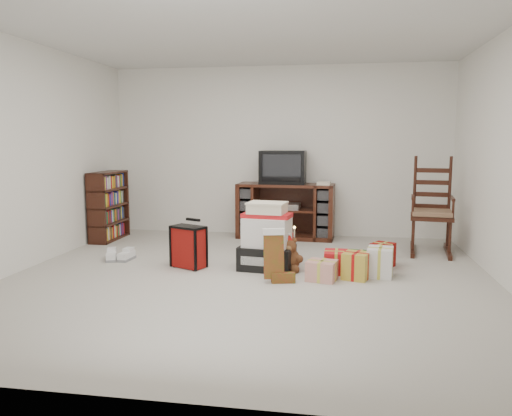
{
  "coord_description": "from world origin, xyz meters",
  "views": [
    {
      "loc": [
        0.9,
        -4.93,
        1.41
      ],
      "look_at": [
        -0.02,
        0.6,
        0.65
      ],
      "focal_mm": 35.0,
      "sensor_mm": 36.0,
      "label": 1
    }
  ],
  "objects_px": {
    "mrs_claus_figurine": "(252,237)",
    "teddy_bear": "(289,256)",
    "gift_cluster": "(357,262)",
    "crt_television": "(283,167)",
    "tv_stand": "(286,211)",
    "gift_pile": "(267,241)",
    "bookshelf": "(109,207)",
    "sneaker_pair": "(119,256)",
    "santa_figurine": "(283,245)",
    "rocking_chair": "(431,218)",
    "red_suitcase": "(188,247)"
  },
  "relations": [
    {
      "from": "santa_figurine",
      "to": "gift_cluster",
      "type": "bearing_deg",
      "value": -23.27
    },
    {
      "from": "tv_stand",
      "to": "red_suitcase",
      "type": "xyz_separation_m",
      "value": [
        -0.88,
        -1.91,
        -0.16
      ]
    },
    {
      "from": "tv_stand",
      "to": "sneaker_pair",
      "type": "distance_m",
      "value": 2.51
    },
    {
      "from": "gift_pile",
      "to": "santa_figurine",
      "type": "height_order",
      "value": "gift_pile"
    },
    {
      "from": "mrs_claus_figurine",
      "to": "gift_cluster",
      "type": "relative_size",
      "value": 0.52
    },
    {
      "from": "teddy_bear",
      "to": "mrs_claus_figurine",
      "type": "relative_size",
      "value": 0.64
    },
    {
      "from": "bookshelf",
      "to": "gift_cluster",
      "type": "distance_m",
      "value": 3.71
    },
    {
      "from": "gift_cluster",
      "to": "red_suitcase",
      "type": "bearing_deg",
      "value": -178.54
    },
    {
      "from": "tv_stand",
      "to": "mrs_claus_figurine",
      "type": "bearing_deg",
      "value": -101.93
    },
    {
      "from": "mrs_claus_figurine",
      "to": "sneaker_pair",
      "type": "relative_size",
      "value": 1.59
    },
    {
      "from": "mrs_claus_figurine",
      "to": "sneaker_pair",
      "type": "distance_m",
      "value": 1.63
    },
    {
      "from": "red_suitcase",
      "to": "tv_stand",
      "type": "bearing_deg",
      "value": 89.39
    },
    {
      "from": "sneaker_pair",
      "to": "teddy_bear",
      "type": "bearing_deg",
      "value": -15.18
    },
    {
      "from": "tv_stand",
      "to": "crt_television",
      "type": "height_order",
      "value": "crt_television"
    },
    {
      "from": "rocking_chair",
      "to": "santa_figurine",
      "type": "xyz_separation_m",
      "value": [
        -1.78,
        -0.9,
        -0.22
      ]
    },
    {
      "from": "tv_stand",
      "to": "rocking_chair",
      "type": "bearing_deg",
      "value": -14.55
    },
    {
      "from": "tv_stand",
      "to": "rocking_chair",
      "type": "xyz_separation_m",
      "value": [
        1.92,
        -0.61,
        0.03
      ]
    },
    {
      "from": "gift_pile",
      "to": "sneaker_pair",
      "type": "distance_m",
      "value": 1.82
    },
    {
      "from": "gift_pile",
      "to": "teddy_bear",
      "type": "distance_m",
      "value": 0.3
    },
    {
      "from": "gift_pile",
      "to": "santa_figurine",
      "type": "xyz_separation_m",
      "value": [
        0.15,
        0.32,
        -0.1
      ]
    },
    {
      "from": "santa_figurine",
      "to": "sneaker_pair",
      "type": "bearing_deg",
      "value": -174.19
    },
    {
      "from": "santa_figurine",
      "to": "crt_television",
      "type": "height_order",
      "value": "crt_television"
    },
    {
      "from": "mrs_claus_figurine",
      "to": "bookshelf",
      "type": "bearing_deg",
      "value": 165.26
    },
    {
      "from": "santa_figurine",
      "to": "gift_cluster",
      "type": "xyz_separation_m",
      "value": [
        0.83,
        -0.36,
        -0.08
      ]
    },
    {
      "from": "bookshelf",
      "to": "sneaker_pair",
      "type": "height_order",
      "value": "bookshelf"
    },
    {
      "from": "red_suitcase",
      "to": "santa_figurine",
      "type": "bearing_deg",
      "value": 45.73
    },
    {
      "from": "sneaker_pair",
      "to": "mrs_claus_figurine",
      "type": "bearing_deg",
      "value": 10.1
    },
    {
      "from": "teddy_bear",
      "to": "mrs_claus_figurine",
      "type": "xyz_separation_m",
      "value": [
        -0.53,
        0.73,
        0.06
      ]
    },
    {
      "from": "bookshelf",
      "to": "santa_figurine",
      "type": "bearing_deg",
      "value": -20.31
    },
    {
      "from": "red_suitcase",
      "to": "crt_television",
      "type": "xyz_separation_m",
      "value": [
        0.84,
        1.9,
        0.79
      ]
    },
    {
      "from": "bookshelf",
      "to": "rocking_chair",
      "type": "height_order",
      "value": "rocking_chair"
    },
    {
      "from": "mrs_claus_figurine",
      "to": "teddy_bear",
      "type": "bearing_deg",
      "value": -53.82
    },
    {
      "from": "gift_cluster",
      "to": "crt_television",
      "type": "distance_m",
      "value": 2.3
    },
    {
      "from": "rocking_chair",
      "to": "teddy_bear",
      "type": "relative_size",
      "value": 3.54
    },
    {
      "from": "gift_pile",
      "to": "crt_television",
      "type": "relative_size",
      "value": 1.13
    },
    {
      "from": "bookshelf",
      "to": "gift_cluster",
      "type": "relative_size",
      "value": 0.91
    },
    {
      "from": "bookshelf",
      "to": "red_suitcase",
      "type": "height_order",
      "value": "bookshelf"
    },
    {
      "from": "santa_figurine",
      "to": "mrs_claus_figurine",
      "type": "distance_m",
      "value": 0.59
    },
    {
      "from": "teddy_bear",
      "to": "gift_cluster",
      "type": "height_order",
      "value": "teddy_bear"
    },
    {
      "from": "gift_cluster",
      "to": "crt_television",
      "type": "bearing_deg",
      "value": 118.43
    },
    {
      "from": "gift_pile",
      "to": "mrs_claus_figurine",
      "type": "distance_m",
      "value": 0.77
    },
    {
      "from": "sneaker_pair",
      "to": "crt_television",
      "type": "distance_m",
      "value": 2.64
    },
    {
      "from": "tv_stand",
      "to": "gift_cluster",
      "type": "bearing_deg",
      "value": -59.66
    },
    {
      "from": "rocking_chair",
      "to": "gift_pile",
      "type": "relative_size",
      "value": 1.74
    },
    {
      "from": "rocking_chair",
      "to": "crt_television",
      "type": "xyz_separation_m",
      "value": [
        -1.96,
        0.6,
        0.6
      ]
    },
    {
      "from": "tv_stand",
      "to": "bookshelf",
      "type": "distance_m",
      "value": 2.54
    },
    {
      "from": "santa_figurine",
      "to": "gift_cluster",
      "type": "height_order",
      "value": "santa_figurine"
    },
    {
      "from": "crt_television",
      "to": "gift_pile",
      "type": "bearing_deg",
      "value": -89.02
    },
    {
      "from": "sneaker_pair",
      "to": "gift_cluster",
      "type": "relative_size",
      "value": 0.33
    },
    {
      "from": "gift_cluster",
      "to": "crt_television",
      "type": "xyz_separation_m",
      "value": [
        -1.01,
        1.86,
        0.9
      ]
    }
  ]
}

